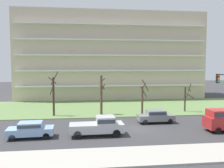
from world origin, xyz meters
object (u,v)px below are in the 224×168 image
object	(u,v)px
sedan_gray_center_left	(156,116)
sedan_blue_center_right	(31,129)
tree_center	(143,98)
pickup_silver_near_right	(99,126)
tree_left	(101,94)
tree_right	(186,98)
tree_far_left	(53,95)

from	to	relation	value
sedan_gray_center_left	sedan_blue_center_right	distance (m)	14.70
tree_center	sedan_blue_center_right	world-z (taller)	tree_center
tree_center	pickup_silver_near_right	bearing A→B (deg)	-125.40
tree_center	sedan_gray_center_left	bearing A→B (deg)	-86.53
sedan_blue_center_right	tree_left	bearing A→B (deg)	49.47
sedan_blue_center_right	pickup_silver_near_right	world-z (taller)	pickup_silver_near_right
sedan_gray_center_left	sedan_blue_center_right	xyz separation A→B (m)	(-13.99, -4.50, 0.00)
tree_right	pickup_silver_near_right	xyz separation A→B (m)	(-13.96, -10.71, -1.19)
tree_left	sedan_gray_center_left	world-z (taller)	tree_left
tree_far_left	tree_right	xyz separation A→B (m)	(19.62, 0.70, -0.82)
tree_left	tree_right	world-z (taller)	tree_left
tree_left	tree_center	bearing A→B (deg)	-2.55
tree_far_left	sedan_gray_center_left	xyz separation A→B (m)	(12.96, -5.51, -2.15)
tree_far_left	pickup_silver_near_right	world-z (taller)	tree_far_left
pickup_silver_near_right	tree_far_left	bearing A→B (deg)	118.08
tree_far_left	pickup_silver_near_right	size ratio (longest dim) A/B	1.14
tree_far_left	tree_left	size ratio (longest dim) A/B	1.09
tree_left	tree_right	distance (m)	12.97
tree_center	sedan_blue_center_right	distance (m)	16.90
tree_far_left	tree_center	distance (m)	12.66
tree_left	sedan_gray_center_left	size ratio (longest dim) A/B	1.28
tree_far_left	sedan_blue_center_right	distance (m)	10.29
sedan_gray_center_left	pickup_silver_near_right	distance (m)	8.58
tree_left	tree_center	distance (m)	5.99
tree_right	sedan_blue_center_right	bearing A→B (deg)	-152.57
tree_left	tree_far_left	bearing A→B (deg)	-179.34
tree_right	pickup_silver_near_right	bearing A→B (deg)	-142.51
tree_right	pickup_silver_near_right	distance (m)	17.63
tree_left	pickup_silver_near_right	world-z (taller)	tree_left
tree_far_left	tree_left	distance (m)	6.69
tree_center	sedan_blue_center_right	size ratio (longest dim) A/B	1.14
tree_left	sedan_blue_center_right	bearing A→B (deg)	-127.39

